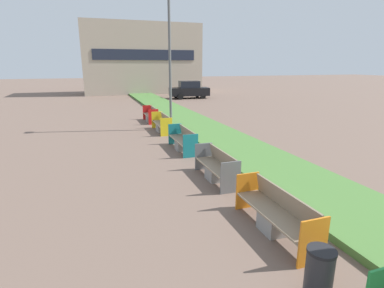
{
  "coord_description": "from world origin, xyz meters",
  "views": [
    {
      "loc": [
        -2.69,
        2.92,
        3.57
      ],
      "look_at": [
        0.9,
        13.45,
        0.6
      ],
      "focal_mm": 28.0,
      "sensor_mm": 36.0,
      "label": 1
    }
  ],
  "objects_px": {
    "bench_grey_frame": "(217,169)",
    "bench_red_frame": "(151,116)",
    "street_lamp_post": "(170,54)",
    "parked_car_distant": "(189,90)",
    "bench_yellow_frame": "(162,125)",
    "bench_orange_frame": "(276,216)",
    "litter_bin": "(319,274)",
    "bench_teal_frame": "(183,142)"
  },
  "relations": [
    {
      "from": "bench_grey_frame",
      "to": "bench_red_frame",
      "type": "bearing_deg",
      "value": 90.01
    },
    {
      "from": "street_lamp_post",
      "to": "parked_car_distant",
      "type": "bearing_deg",
      "value": 68.01
    },
    {
      "from": "bench_grey_frame",
      "to": "bench_yellow_frame",
      "type": "bearing_deg",
      "value": 89.99
    },
    {
      "from": "bench_orange_frame",
      "to": "litter_bin",
      "type": "xyz_separation_m",
      "value": [
        -0.51,
        -1.89,
        0.06
      ]
    },
    {
      "from": "bench_orange_frame",
      "to": "bench_teal_frame",
      "type": "xyz_separation_m",
      "value": [
        -0.0,
        6.86,
        -0.0
      ]
    },
    {
      "from": "bench_red_frame",
      "to": "bench_grey_frame",
      "type": "bearing_deg",
      "value": -89.99
    },
    {
      "from": "bench_teal_frame",
      "to": "bench_red_frame",
      "type": "distance_m",
      "value": 6.94
    },
    {
      "from": "bench_teal_frame",
      "to": "street_lamp_post",
      "type": "bearing_deg",
      "value": 81.88
    },
    {
      "from": "bench_orange_frame",
      "to": "bench_teal_frame",
      "type": "distance_m",
      "value": 6.86
    },
    {
      "from": "bench_teal_frame",
      "to": "street_lamp_post",
      "type": "relative_size",
      "value": 0.31
    },
    {
      "from": "bench_orange_frame",
      "to": "street_lamp_post",
      "type": "xyz_separation_m",
      "value": [
        0.61,
        11.13,
        3.74
      ]
    },
    {
      "from": "street_lamp_post",
      "to": "parked_car_distant",
      "type": "xyz_separation_m",
      "value": [
        6.0,
        14.87,
        -3.2
      ]
    },
    {
      "from": "litter_bin",
      "to": "bench_grey_frame",
      "type": "bearing_deg",
      "value": 84.4
    },
    {
      "from": "bench_orange_frame",
      "to": "litter_bin",
      "type": "relative_size",
      "value": 2.83
    },
    {
      "from": "bench_orange_frame",
      "to": "bench_teal_frame",
      "type": "bearing_deg",
      "value": 90.02
    },
    {
      "from": "bench_teal_frame",
      "to": "bench_orange_frame",
      "type": "bearing_deg",
      "value": -89.98
    },
    {
      "from": "bench_red_frame",
      "to": "parked_car_distant",
      "type": "xyz_separation_m",
      "value": [
        6.62,
        12.2,
        0.55
      ]
    },
    {
      "from": "bench_red_frame",
      "to": "street_lamp_post",
      "type": "relative_size",
      "value": 0.27
    },
    {
      "from": "bench_orange_frame",
      "to": "bench_red_frame",
      "type": "relative_size",
      "value": 1.22
    },
    {
      "from": "bench_yellow_frame",
      "to": "parked_car_distant",
      "type": "relative_size",
      "value": 0.52
    },
    {
      "from": "bench_grey_frame",
      "to": "street_lamp_post",
      "type": "distance_m",
      "value": 8.76
    },
    {
      "from": "bench_yellow_frame",
      "to": "bench_red_frame",
      "type": "distance_m",
      "value": 3.08
    },
    {
      "from": "bench_grey_frame",
      "to": "street_lamp_post",
      "type": "bearing_deg",
      "value": 85.57
    },
    {
      "from": "bench_grey_frame",
      "to": "bench_red_frame",
      "type": "xyz_separation_m",
      "value": [
        -0.0,
        10.57,
        -0.01
      ]
    },
    {
      "from": "bench_yellow_frame",
      "to": "bench_orange_frame",
      "type": "bearing_deg",
      "value": -89.99
    },
    {
      "from": "bench_teal_frame",
      "to": "litter_bin",
      "type": "distance_m",
      "value": 8.76
    },
    {
      "from": "bench_orange_frame",
      "to": "bench_grey_frame",
      "type": "distance_m",
      "value": 3.23
    },
    {
      "from": "bench_grey_frame",
      "to": "bench_teal_frame",
      "type": "relative_size",
      "value": 0.95
    },
    {
      "from": "bench_yellow_frame",
      "to": "parked_car_distant",
      "type": "height_order",
      "value": "parked_car_distant"
    },
    {
      "from": "bench_grey_frame",
      "to": "parked_car_distant",
      "type": "distance_m",
      "value": 23.71
    },
    {
      "from": "street_lamp_post",
      "to": "bench_teal_frame",
      "type": "bearing_deg",
      "value": -98.12
    },
    {
      "from": "litter_bin",
      "to": "bench_orange_frame",
      "type": "bearing_deg",
      "value": 75.02
    },
    {
      "from": "bench_yellow_frame",
      "to": "street_lamp_post",
      "type": "bearing_deg",
      "value": 34.08
    },
    {
      "from": "bench_grey_frame",
      "to": "litter_bin",
      "type": "relative_size",
      "value": 2.52
    },
    {
      "from": "bench_orange_frame",
      "to": "bench_yellow_frame",
      "type": "bearing_deg",
      "value": 90.01
    },
    {
      "from": "bench_orange_frame",
      "to": "bench_grey_frame",
      "type": "bearing_deg",
      "value": 90.06
    },
    {
      "from": "street_lamp_post",
      "to": "litter_bin",
      "type": "bearing_deg",
      "value": -94.89
    },
    {
      "from": "bench_yellow_frame",
      "to": "bench_red_frame",
      "type": "relative_size",
      "value": 1.12
    },
    {
      "from": "bench_yellow_frame",
      "to": "bench_red_frame",
      "type": "bearing_deg",
      "value": 90.06
    },
    {
      "from": "bench_orange_frame",
      "to": "litter_bin",
      "type": "distance_m",
      "value": 1.96
    },
    {
      "from": "bench_red_frame",
      "to": "bench_yellow_frame",
      "type": "bearing_deg",
      "value": -89.94
    },
    {
      "from": "bench_orange_frame",
      "to": "litter_bin",
      "type": "bearing_deg",
      "value": -104.98
    }
  ]
}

